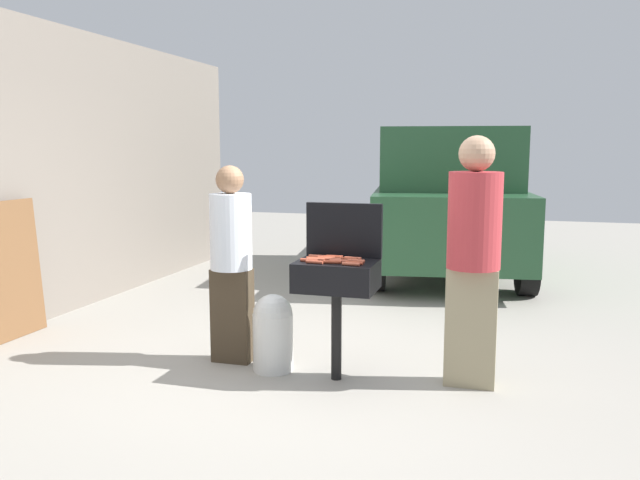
{
  "coord_description": "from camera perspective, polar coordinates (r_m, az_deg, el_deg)",
  "views": [
    {
      "loc": [
        1.48,
        -4.66,
        1.76
      ],
      "look_at": [
        -0.03,
        0.45,
        1.0
      ],
      "focal_mm": 36.3,
      "sensor_mm": 36.0,
      "label": 1
    }
  ],
  "objects": [
    {
      "name": "hot_dog_6",
      "position": [
        4.82,
        -0.98,
        -1.79
      ],
      "size": [
        0.13,
        0.03,
        0.03
      ],
      "primitive_type": "cylinder",
      "rotation": [
        0.0,
        1.57,
        0.01
      ],
      "color": "#B74C33",
      "rests_on": "bbq_grill"
    },
    {
      "name": "parked_minivan",
      "position": [
        9.42,
        11.03,
        3.48
      ],
      "size": [
        2.55,
        4.63,
        2.02
      ],
      "rotation": [
        0.0,
        0.0,
        3.29
      ],
      "color": "#234C2D",
      "rests_on": "ground"
    },
    {
      "name": "hot_dog_15",
      "position": [
        4.85,
        -0.36,
        -1.72
      ],
      "size": [
        0.13,
        0.04,
        0.03
      ],
      "primitive_type": "cylinder",
      "rotation": [
        0.0,
        1.57,
        0.1
      ],
      "color": "#C6593D",
      "rests_on": "bbq_grill"
    },
    {
      "name": "hot_dog_1",
      "position": [
        4.86,
        1.12,
        -1.71
      ],
      "size": [
        0.13,
        0.03,
        0.03
      ],
      "primitive_type": "cylinder",
      "rotation": [
        0.0,
        1.57,
        0.07
      ],
      "color": "#C6593D",
      "rests_on": "bbq_grill"
    },
    {
      "name": "hot_dog_10",
      "position": [
        4.95,
        1.1,
        -1.52
      ],
      "size": [
        0.13,
        0.03,
        0.03
      ],
      "primitive_type": "cylinder",
      "rotation": [
        0.0,
        1.57,
        0.05
      ],
      "color": "#AD4228",
      "rests_on": "bbq_grill"
    },
    {
      "name": "bbq_grill",
      "position": [
        4.87,
        1.47,
        -3.55
      ],
      "size": [
        0.6,
        0.44,
        0.92
      ],
      "color": "black",
      "rests_on": "ground"
    },
    {
      "name": "ground_plane",
      "position": [
        5.2,
        -1.16,
        -11.67
      ],
      "size": [
        24.0,
        24.0,
        0.0
      ],
      "primitive_type": "plane",
      "color": "#9E998E"
    },
    {
      "name": "grill_lid_open",
      "position": [
        5.02,
        2.14,
        0.89
      ],
      "size": [
        0.6,
        0.05,
        0.42
      ],
      "primitive_type": "cube",
      "color": "black",
      "rests_on": "bbq_grill"
    },
    {
      "name": "hot_dog_4",
      "position": [
        4.88,
        2.6,
        -1.68
      ],
      "size": [
        0.13,
        0.04,
        0.03
      ],
      "primitive_type": "cylinder",
      "rotation": [
        0.0,
        1.57,
        -0.11
      ],
      "color": "#AD4228",
      "rests_on": "bbq_grill"
    },
    {
      "name": "hot_dog_3",
      "position": [
        4.66,
        2.74,
        -2.13
      ],
      "size": [
        0.13,
        0.03,
        0.03
      ],
      "primitive_type": "cylinder",
      "rotation": [
        0.0,
        1.57,
        -0.05
      ],
      "color": "#C6593D",
      "rests_on": "bbq_grill"
    },
    {
      "name": "hot_dog_0",
      "position": [
        4.9,
        2.93,
        -1.64
      ],
      "size": [
        0.13,
        0.03,
        0.03
      ],
      "primitive_type": "cylinder",
      "rotation": [
        0.0,
        1.57,
        -0.05
      ],
      "color": "#C6593D",
      "rests_on": "bbq_grill"
    },
    {
      "name": "hot_dog_5",
      "position": [
        4.74,
        1.07,
        -1.95
      ],
      "size": [
        0.13,
        0.04,
        0.03
      ],
      "primitive_type": "cylinder",
      "rotation": [
        0.0,
        1.57,
        0.12
      ],
      "color": "#AD4228",
      "rests_on": "bbq_grill"
    },
    {
      "name": "hot_dog_8",
      "position": [
        4.99,
        -0.25,
        -1.45
      ],
      "size": [
        0.13,
        0.03,
        0.03
      ],
      "primitive_type": "cylinder",
      "rotation": [
        0.0,
        1.57,
        0.01
      ],
      "color": "#C6593D",
      "rests_on": "bbq_grill"
    },
    {
      "name": "person_right",
      "position": [
        4.85,
        13.38,
        -1.08
      ],
      "size": [
        0.39,
        0.39,
        1.85
      ],
      "rotation": [
        0.0,
        0.0,
        3.33
      ],
      "color": "gray",
      "rests_on": "ground"
    },
    {
      "name": "hot_dog_14",
      "position": [
        4.71,
        3.04,
        -2.03
      ],
      "size": [
        0.13,
        0.04,
        0.03
      ],
      "primitive_type": "cylinder",
      "rotation": [
        0.0,
        1.57,
        -0.11
      ],
      "color": "#AD4228",
      "rests_on": "bbq_grill"
    },
    {
      "name": "house_wall_side",
      "position": [
        7.34,
        -23.11,
        5.57
      ],
      "size": [
        0.24,
        8.0,
        3.03
      ],
      "primitive_type": "cube",
      "color": "slate",
      "rests_on": "ground"
    },
    {
      "name": "hot_dog_2",
      "position": [
        4.91,
        0.55,
        -1.59
      ],
      "size": [
        0.13,
        0.03,
        0.03
      ],
      "primitive_type": "cylinder",
      "rotation": [
        0.0,
        1.57,
        0.01
      ],
      "color": "#B74C33",
      "rests_on": "bbq_grill"
    },
    {
      "name": "hot_dog_13",
      "position": [
        4.97,
        1.3,
        -1.48
      ],
      "size": [
        0.13,
        0.03,
        0.03
      ],
      "primitive_type": "cylinder",
      "rotation": [
        0.0,
        1.57,
        -0.06
      ],
      "color": "#B74C33",
      "rests_on": "bbq_grill"
    },
    {
      "name": "hot_dog_11",
      "position": [
        4.89,
        -0.45,
        -1.63
      ],
      "size": [
        0.13,
        0.04,
        0.03
      ],
      "primitive_type": "cylinder",
      "rotation": [
        0.0,
        1.57,
        0.12
      ],
      "color": "#AD4228",
      "rests_on": "bbq_grill"
    },
    {
      "name": "propane_tank",
      "position": [
        5.18,
        -4.19,
        -8.02
      ],
      "size": [
        0.32,
        0.32,
        0.62
      ],
      "color": "silver",
      "rests_on": "ground"
    },
    {
      "name": "person_left",
      "position": [
        5.32,
        -7.83,
        -1.47
      ],
      "size": [
        0.34,
        0.34,
        1.62
      ],
      "rotation": [
        0.0,
        0.0,
        0.17
      ],
      "color": "#3F3323",
      "rests_on": "ground"
    },
    {
      "name": "hot_dog_7",
      "position": [
        4.79,
        3.21,
        -1.86
      ],
      "size": [
        0.13,
        0.03,
        0.03
      ],
      "primitive_type": "cylinder",
      "rotation": [
        0.0,
        1.57,
        -0.05
      ],
      "color": "#C6593D",
      "rests_on": "bbq_grill"
    },
    {
      "name": "hot_dog_9",
      "position": [
        4.78,
        1.63,
        -1.87
      ],
      "size": [
        0.13,
        0.04,
        0.03
      ],
      "primitive_type": "cylinder",
      "rotation": [
        0.0,
        1.57,
        0.12
      ],
      "color": "#C6593D",
      "rests_on": "bbq_grill"
    },
    {
      "name": "leaning_board",
      "position": [
        6.58,
        -26.07,
        -2.51
      ],
      "size": [
        0.11,
        0.9,
        1.28
      ],
      "primitive_type": "cube",
      "rotation": [
        0.0,
        -0.06,
        0.0
      ],
      "color": "brown",
      "rests_on": "ground"
    },
    {
      "name": "hot_dog_12",
      "position": [
        4.74,
        -0.5,
        -1.95
      ],
      "size": [
        0.13,
        0.04,
        0.03
      ],
      "primitive_type": "cylinder",
      "rotation": [
        0.0,
        1.57,
        -0.08
      ],
      "color": "#B74C33",
      "rests_on": "bbq_grill"
    }
  ]
}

